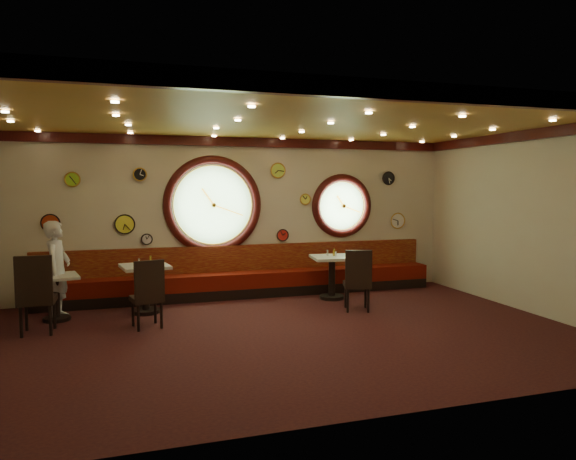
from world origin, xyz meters
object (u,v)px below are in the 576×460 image
object	(u,v)px
table_a	(56,292)
condiment_a_salt	(50,273)
chair_a	(36,289)
condiment_a_bottle	(60,270)
condiment_c_salt	(327,253)
condiment_c_pepper	(336,254)
condiment_c_bottle	(334,252)
chair_b	(148,289)
table_c	(332,272)
condiment_b_bottle	(151,260)
condiment_b_pepper	(145,263)
condiment_b_salt	(139,262)
condiment_a_pepper	(53,273)
chair_c	(358,276)
waiter	(58,270)
table_b	(145,283)

from	to	relation	value
table_a	condiment_a_salt	world-z (taller)	condiment_a_salt
chair_a	condiment_a_bottle	distance (m)	0.97
condiment_c_salt	condiment_c_pepper	size ratio (longest dim) A/B	1.18
condiment_c_bottle	chair_b	bearing A→B (deg)	-161.72
table_c	condiment_b_bottle	distance (m)	3.48
chair_b	condiment_a_salt	size ratio (longest dim) A/B	7.69
chair_b	condiment_b_pepper	bearing A→B (deg)	77.87
condiment_c_salt	table_c	bearing A→B (deg)	-56.20
condiment_a_bottle	condiment_b_bottle	bearing A→B (deg)	3.21
table_a	condiment_c_salt	distance (m)	4.96
condiment_b_salt	condiment_c_salt	distance (m)	3.60
table_a	condiment_b_salt	size ratio (longest dim) A/B	7.85
condiment_c_salt	condiment_b_bottle	world-z (taller)	condiment_b_bottle
condiment_a_salt	condiment_b_pepper	xyz separation A→B (m)	(1.52, 0.01, 0.09)
chair_a	condiment_a_pepper	bearing A→B (deg)	79.69
chair_c	condiment_a_bottle	xyz separation A→B (m)	(-4.97, 1.02, 0.19)
condiment_b_pepper	waiter	xyz separation A→B (m)	(-1.42, 0.14, -0.07)
table_b	condiment_b_bottle	bearing A→B (deg)	43.11
condiment_a_pepper	condiment_b_pepper	size ratio (longest dim) A/B	1.09
table_a	condiment_b_bottle	size ratio (longest dim) A/B	5.75
chair_a	waiter	xyz separation A→B (m)	(0.18, 0.99, 0.13)
condiment_c_pepper	condiment_b_bottle	bearing A→B (deg)	179.24
chair_c	condiment_b_salt	size ratio (longest dim) A/B	6.56
table_a	chair_a	size ratio (longest dim) A/B	1.10
condiment_a_pepper	condiment_b_bottle	world-z (taller)	condiment_b_bottle
condiment_b_salt	condiment_a_pepper	distance (m)	1.38
condiment_a_pepper	condiment_c_pepper	bearing A→B (deg)	2.26
condiment_c_salt	condiment_b_bottle	bearing A→B (deg)	-178.41
table_a	table_b	bearing A→B (deg)	3.42
condiment_b_salt	condiment_c_pepper	xyz separation A→B (m)	(3.71, -0.02, -0.01)
condiment_a_salt	chair_b	bearing A→B (deg)	-32.69
table_a	condiment_c_salt	size ratio (longest dim) A/B	7.17
condiment_b_pepper	table_c	bearing A→B (deg)	2.63
condiment_a_salt	condiment_c_salt	size ratio (longest dim) A/B	0.76
condiment_b_salt	condiment_c_bottle	distance (m)	3.71
condiment_b_salt	condiment_b_bottle	world-z (taller)	condiment_b_bottle
chair_a	condiment_b_bottle	bearing A→B (deg)	31.26
condiment_a_salt	condiment_c_bottle	world-z (taller)	condiment_c_bottle
chair_b	condiment_b_salt	world-z (taller)	chair_b
condiment_a_pepper	condiment_a_bottle	xyz separation A→B (m)	(0.09, 0.16, 0.02)
table_a	condiment_a_pepper	xyz separation A→B (m)	(-0.02, -0.06, 0.33)
condiment_c_salt	condiment_a_pepper	size ratio (longest dim) A/B	1.24
chair_a	chair_b	distance (m)	1.62
table_b	condiment_b_pepper	bearing A→B (deg)	-83.49
table_c	condiment_b_pepper	bearing A→B (deg)	-177.37
condiment_a_salt	condiment_a_pepper	world-z (taller)	condiment_a_pepper
table_b	condiment_a_pepper	xyz separation A→B (m)	(-1.45, -0.15, 0.27)
condiment_a_salt	condiment_b_pepper	distance (m)	1.52
condiment_b_pepper	table_a	bearing A→B (deg)	-179.12
condiment_a_pepper	condiment_b_pepper	bearing A→B (deg)	3.40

